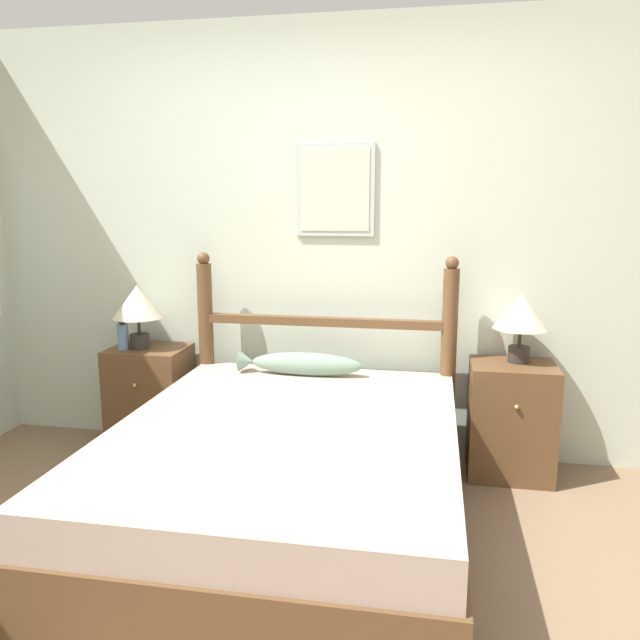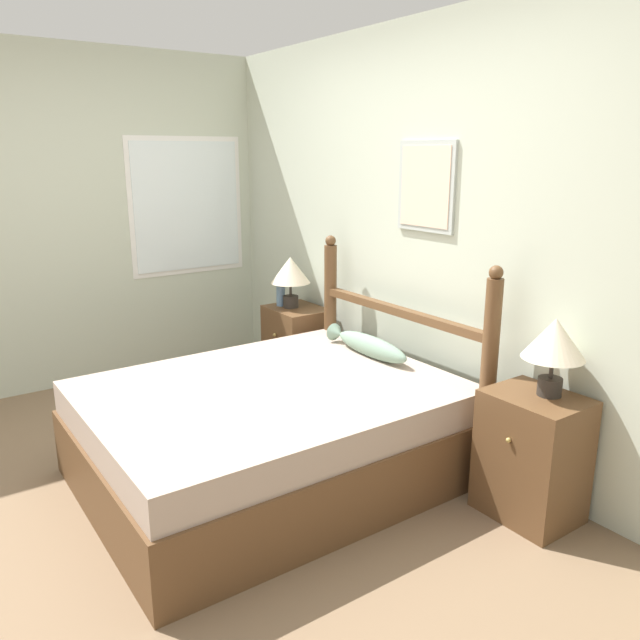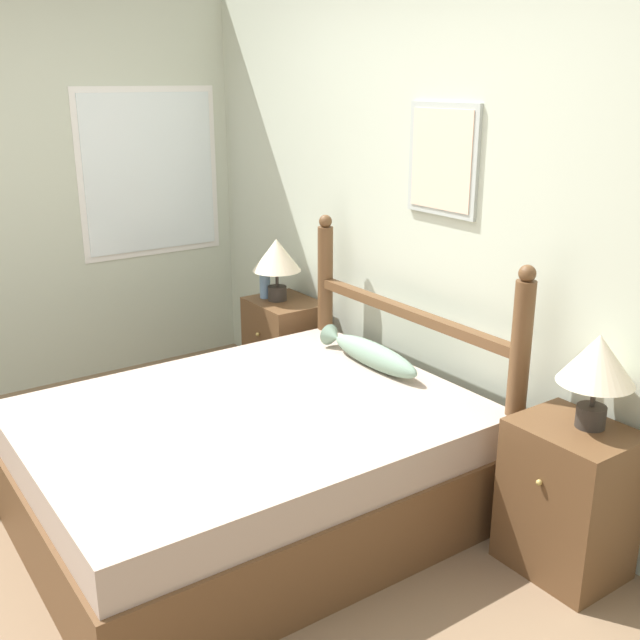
{
  "view_description": "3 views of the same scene",
  "coord_description": "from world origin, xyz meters",
  "views": [
    {
      "loc": [
        0.68,
        -1.95,
        1.54
      ],
      "look_at": [
        0.13,
        1.01,
        0.95
      ],
      "focal_mm": 35.0,
      "sensor_mm": 36.0,
      "label": 1
    },
    {
      "loc": [
        2.83,
        -0.99,
        1.78
      ],
      "look_at": [
        0.11,
        0.91,
        0.89
      ],
      "focal_mm": 35.0,
      "sensor_mm": 36.0,
      "label": 2
    },
    {
      "loc": [
        2.74,
        -0.88,
        1.96
      ],
      "look_at": [
        0.11,
        0.96,
        0.92
      ],
      "focal_mm": 42.0,
      "sensor_mm": 36.0,
      "label": 3
    }
  ],
  "objects": [
    {
      "name": "wall_back",
      "position": [
        0.0,
        1.73,
        1.28
      ],
      "size": [
        6.4,
        0.08,
        2.55
      ],
      "color": "beige",
      "rests_on": "ground_plane"
    },
    {
      "name": "bottle",
      "position": [
        -1.15,
        1.43,
        0.73
      ],
      "size": [
        0.07,
        0.07,
        0.19
      ],
      "color": "#668CB2",
      "rests_on": "nightstand_left"
    },
    {
      "name": "bed",
      "position": [
        0.05,
        0.61,
        0.27
      ],
      "size": [
        1.53,
        1.95,
        0.55
      ],
      "color": "brown",
      "rests_on": "ground_plane"
    },
    {
      "name": "nightstand_right",
      "position": [
        1.13,
        1.49,
        0.32
      ],
      "size": [
        0.46,
        0.39,
        0.64
      ],
      "color": "brown",
      "rests_on": "ground_plane"
    },
    {
      "name": "ground_plane",
      "position": [
        0.0,
        0.0,
        0.0
      ],
      "size": [
        16.0,
        16.0,
        0.0
      ],
      "primitive_type": "plane",
      "color": "#7A6047"
    },
    {
      "name": "table_lamp_right",
      "position": [
        1.16,
        1.54,
        0.92
      ],
      "size": [
        0.3,
        0.3,
        0.39
      ],
      "color": "#2D2823",
      "rests_on": "nightstand_right"
    },
    {
      "name": "headboard",
      "position": [
        0.05,
        1.55,
        0.65
      ],
      "size": [
        1.53,
        0.09,
        1.22
      ],
      "color": "brown",
      "rests_on": "ground_plane"
    },
    {
      "name": "table_lamp_left",
      "position": [
        -1.06,
        1.46,
        0.92
      ],
      "size": [
        0.3,
        0.3,
        0.39
      ],
      "color": "#2D2823",
      "rests_on": "nightstand_left"
    },
    {
      "name": "nightstand_left",
      "position": [
        -1.02,
        1.49,
        0.32
      ],
      "size": [
        0.46,
        0.39,
        0.64
      ],
      "color": "brown",
      "rests_on": "ground_plane"
    },
    {
      "name": "fish_pillow",
      "position": [
        -0.05,
        1.39,
        0.62
      ],
      "size": [
        0.71,
        0.12,
        0.13
      ],
      "color": "gray",
      "rests_on": "bed"
    }
  ]
}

